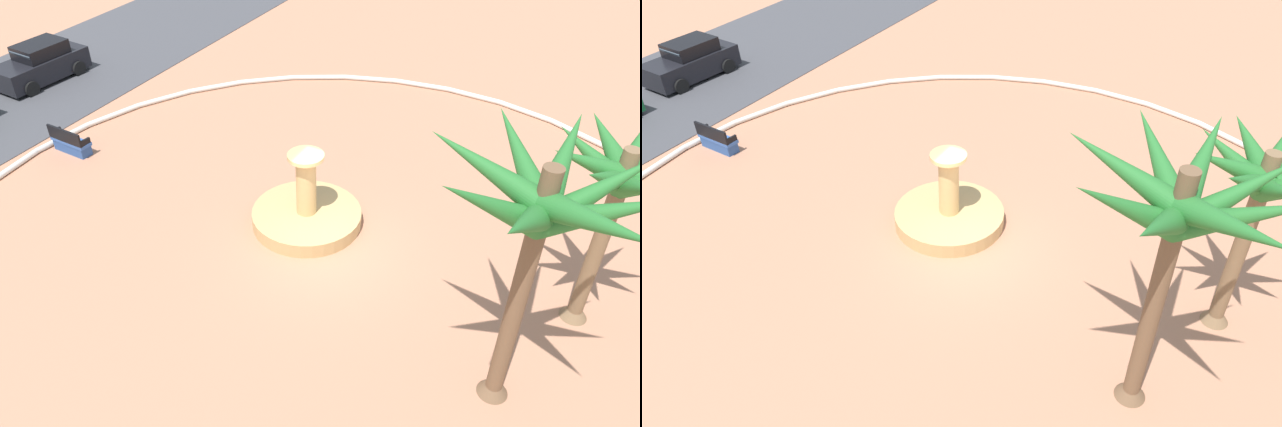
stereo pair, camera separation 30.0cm
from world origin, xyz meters
The scene contains 7 objects.
ground_plane centered at (0.00, 0.00, 0.00)m, with size 80.00×80.00×0.00m, color tan.
plaza_curb centered at (0.00, 0.00, 0.10)m, with size 23.48×23.48×0.20m, color silver.
fountain centered at (0.82, 1.07, 0.34)m, with size 3.32×3.32×2.44m.
palm_tree_near_fountain centered at (-2.70, -5.55, 5.02)m, with size 4.57×4.50×6.24m.
palm_tree_by_curb centered at (0.51, -6.79, 4.14)m, with size 3.41×3.39×5.20m.
bench_west centered at (0.65, 10.56, 0.35)m, with size 0.60×1.63×1.00m.
parked_car_second centered at (4.60, 16.20, 0.78)m, with size 4.11×2.15×1.67m.
Camera 1 is at (-11.91, -5.89, 11.32)m, focal length 33.72 mm.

